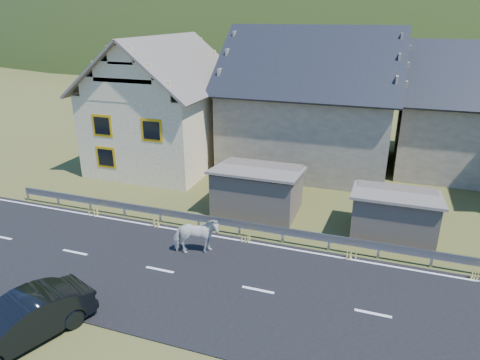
% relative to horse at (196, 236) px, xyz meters
% --- Properties ---
extents(ground, '(160.00, 160.00, 0.00)m').
position_rel_horse_xyz_m(ground, '(3.16, -1.61, -0.84)').
color(ground, '#3F4319').
rests_on(ground, ground).
extents(road, '(60.00, 7.00, 0.04)m').
position_rel_horse_xyz_m(road, '(3.16, -1.61, -0.82)').
color(road, black).
rests_on(road, ground).
extents(lane_markings, '(60.00, 6.60, 0.01)m').
position_rel_horse_xyz_m(lane_markings, '(3.16, -1.61, -0.80)').
color(lane_markings, silver).
rests_on(lane_markings, road).
extents(guardrail, '(28.10, 0.09, 0.75)m').
position_rel_horse_xyz_m(guardrail, '(3.16, 2.07, -0.28)').
color(guardrail, '#93969B').
rests_on(guardrail, ground).
extents(shed_left, '(4.30, 3.30, 2.40)m').
position_rel_horse_xyz_m(shed_left, '(1.16, 4.89, 0.26)').
color(shed_left, brown).
rests_on(shed_left, ground).
extents(shed_right, '(3.80, 2.90, 2.20)m').
position_rel_horse_xyz_m(shed_right, '(7.66, 4.39, 0.16)').
color(shed_right, brown).
rests_on(shed_right, ground).
extents(house_cream, '(7.80, 9.80, 8.30)m').
position_rel_horse_xyz_m(house_cream, '(-6.84, 10.39, 3.51)').
color(house_cream, '#FEEAB7').
rests_on(house_cream, ground).
extents(house_stone_a, '(10.80, 9.80, 8.90)m').
position_rel_horse_xyz_m(house_stone_a, '(2.16, 13.39, 3.79)').
color(house_stone_a, gray).
rests_on(house_stone_a, ground).
extents(house_stone_b, '(9.80, 8.80, 8.10)m').
position_rel_horse_xyz_m(house_stone_b, '(12.16, 15.39, 3.39)').
color(house_stone_b, gray).
rests_on(house_stone_b, ground).
extents(mountain, '(440.00, 280.00, 260.00)m').
position_rel_horse_xyz_m(mountain, '(8.16, 178.39, -20.84)').
color(mountain, '#263C10').
rests_on(mountain, ground).
extents(conifer_patch, '(76.00, 50.00, 28.00)m').
position_rel_horse_xyz_m(conifer_patch, '(-51.84, 108.39, 5.16)').
color(conifer_patch, black).
rests_on(conifer_patch, ground).
extents(horse, '(1.51, 2.08, 1.60)m').
position_rel_horse_xyz_m(horse, '(0.00, 0.00, 0.00)').
color(horse, silver).
rests_on(horse, road).
extents(car, '(2.96, 4.57, 1.42)m').
position_rel_horse_xyz_m(car, '(-2.88, -6.35, -0.13)').
color(car, black).
rests_on(car, ground).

